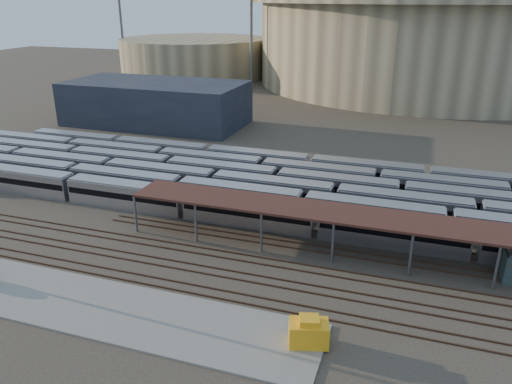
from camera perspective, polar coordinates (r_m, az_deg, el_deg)
The scene contains 12 objects.
ground at distance 62.79m, azimuth -7.77°, elevation -6.01°, with size 420.00×420.00×0.00m, color #383026.
apron at distance 54.39m, azimuth -19.76°, elevation -11.77°, with size 50.00×9.00×0.20m, color gray.
subway_trains at distance 77.55m, azimuth -1.79°, elevation 1.10°, with size 127.83×23.90×3.60m.
inspection_shed at distance 58.70m, azimuth 13.49°, elevation -3.06°, with size 60.30×6.00×5.30m.
empty_tracks at distance 58.88m, azimuth -9.93°, elevation -8.03°, with size 170.00×9.62×0.18m.
stadium at distance 189.95m, azimuth 19.30°, elevation 16.61°, with size 124.00×124.00×32.50m.
secondary_arena at distance 200.14m, azimuth -7.00°, elevation 15.06°, with size 56.00×56.00×14.00m, color tan.
service_building at distance 123.21m, azimuth -11.38°, elevation 9.92°, with size 42.00×20.00×10.00m, color #1E232D.
floodlight_0 at distance 169.19m, azimuth -0.55°, elevation 18.71°, with size 4.00×1.00×38.40m.
floodlight_1 at distance 202.66m, azimuth -15.21°, elevation 18.46°, with size 4.00×1.00×38.40m.
floodlight_3 at distance 212.72m, azimuth 9.57°, elevation 18.99°, with size 4.00×1.00×38.40m.
yellow_equipment at distance 45.60m, azimuth 6.04°, elevation -15.74°, with size 3.44×2.15×2.15m, color #F1A416.
Camera 1 is at (25.71, -49.55, 28.75)m, focal length 35.00 mm.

